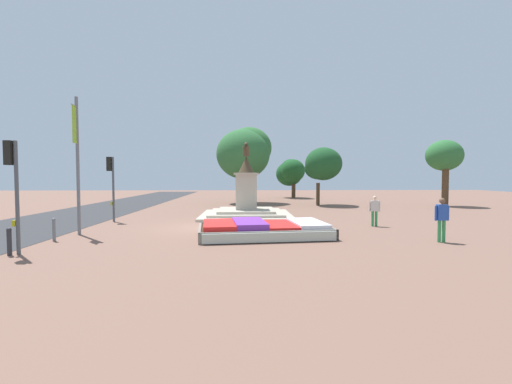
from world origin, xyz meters
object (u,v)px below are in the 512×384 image
(kerb_bollard_south, at_px, (9,241))
(kerb_bollard_mid_a, at_px, (54,229))
(traffic_light_near_crossing, at_px, (13,177))
(pedestrian_with_handbag, at_px, (375,209))
(statue_monument, at_px, (246,203))
(banner_pole, at_px, (77,162))
(pedestrian_near_planter, at_px, (442,217))
(flower_planter, at_px, (263,230))
(traffic_light_mid_block, at_px, (111,177))

(kerb_bollard_south, distance_m, kerb_bollard_mid_a, 2.47)
(traffic_light_near_crossing, height_order, pedestrian_with_handbag, traffic_light_near_crossing)
(statue_monument, relative_size, pedestrian_with_handbag, 3.65)
(traffic_light_near_crossing, height_order, kerb_bollard_south, traffic_light_near_crossing)
(banner_pole, bearing_deg, pedestrian_with_handbag, 8.78)
(statue_monument, relative_size, pedestrian_near_planter, 3.31)
(banner_pole, distance_m, pedestrian_near_planter, 15.44)
(flower_planter, bearing_deg, traffic_light_near_crossing, -159.19)
(pedestrian_with_handbag, bearing_deg, traffic_light_mid_block, 171.04)
(traffic_light_near_crossing, bearing_deg, kerb_bollard_south, -132.22)
(banner_pole, bearing_deg, flower_planter, -4.30)
(flower_planter, distance_m, traffic_light_mid_block, 10.08)
(traffic_light_near_crossing, relative_size, kerb_bollard_mid_a, 3.99)
(flower_planter, xyz_separation_m, traffic_light_near_crossing, (-8.41, -3.20, 2.30))
(banner_pole, height_order, kerb_bollard_mid_a, banner_pole)
(traffic_light_mid_block, xyz_separation_m, kerb_bollard_mid_a, (-0.02, -5.91, -2.06))
(traffic_light_near_crossing, bearing_deg, pedestrian_with_handbag, 22.64)
(banner_pole, bearing_deg, statue_monument, 43.12)
(flower_planter, bearing_deg, kerb_bollard_south, -158.70)
(flower_planter, height_order, traffic_light_near_crossing, traffic_light_near_crossing)
(banner_pole, distance_m, kerb_bollard_south, 4.81)
(statue_monument, distance_m, kerb_bollard_south, 13.42)
(traffic_light_near_crossing, bearing_deg, statue_monument, 54.47)
(pedestrian_with_handbag, bearing_deg, pedestrian_near_planter, -76.65)
(banner_pole, height_order, kerb_bollard_south, banner_pole)
(banner_pole, bearing_deg, traffic_light_mid_block, 93.40)
(traffic_light_near_crossing, xyz_separation_m, pedestrian_near_planter, (15.38, 1.66, -1.57))
(kerb_bollard_mid_a, bearing_deg, banner_pole, 79.21)
(flower_planter, bearing_deg, traffic_light_mid_block, 149.03)
(statue_monument, relative_size, kerb_bollard_south, 6.27)
(traffic_light_near_crossing, xyz_separation_m, kerb_bollard_mid_a, (-0.03, 2.34, -2.10))
(traffic_light_mid_block, relative_size, banner_pole, 0.61)
(statue_monument, relative_size, traffic_light_mid_block, 1.57)
(flower_planter, xyz_separation_m, banner_pole, (-8.16, 0.61, 2.94))
(banner_pole, bearing_deg, kerb_bollard_south, -95.34)
(pedestrian_near_planter, xyz_separation_m, kerb_bollard_mid_a, (-15.41, 0.68, -0.52))
(statue_monument, bearing_deg, traffic_light_near_crossing, -125.53)
(flower_planter, distance_m, pedestrian_with_handbag, 6.59)
(flower_planter, xyz_separation_m, pedestrian_near_planter, (6.97, -1.54, 0.72))
(flower_planter, xyz_separation_m, traffic_light_mid_block, (-8.42, 5.05, 2.25))
(banner_pole, bearing_deg, traffic_light_near_crossing, -93.82)
(traffic_light_mid_block, relative_size, pedestrian_near_planter, 2.11)
(flower_planter, relative_size, banner_pole, 0.97)
(statue_monument, xyz_separation_m, traffic_light_mid_block, (-7.71, -2.53, 1.71))
(traffic_light_near_crossing, relative_size, banner_pole, 0.62)
(statue_monument, xyz_separation_m, pedestrian_near_planter, (7.68, -9.12, 0.18))
(statue_monument, distance_m, pedestrian_with_handbag, 8.20)
(traffic_light_near_crossing, bearing_deg, pedestrian_near_planter, 6.15)
(pedestrian_near_planter, bearing_deg, traffic_light_near_crossing, -173.85)
(pedestrian_with_handbag, bearing_deg, flower_planter, -154.85)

